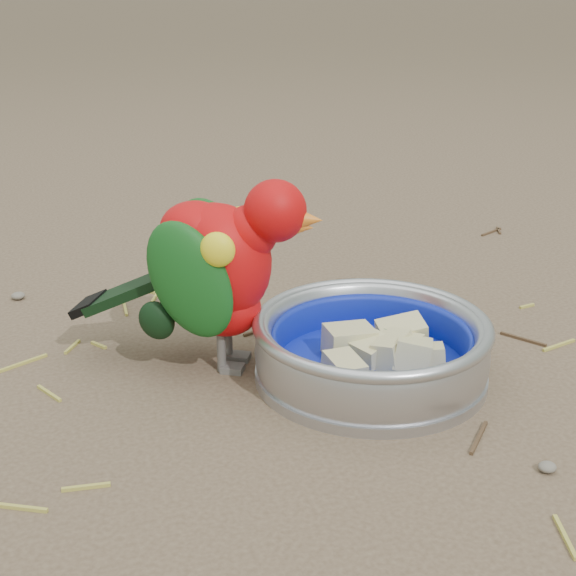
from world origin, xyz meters
name	(u,v)px	position (x,y,z in m)	size (l,w,h in m)	color
ground	(323,404)	(0.00, 0.00, 0.00)	(60.00, 60.00, 0.00)	brown
food_bowl	(370,370)	(0.06, 0.03, 0.01)	(0.22, 0.22, 0.02)	#B2B2BA
bowl_wall	(371,342)	(0.06, 0.03, 0.04)	(0.22, 0.22, 0.04)	#B2B2BA
fruit_wedges	(371,349)	(0.06, 0.03, 0.03)	(0.13, 0.13, 0.03)	#D1C689
lory_parrot	(218,278)	(-0.07, 0.11, 0.09)	(0.11, 0.23, 0.18)	#C0090B
ground_debris	(266,361)	(-0.03, 0.09, 0.00)	(0.90, 0.80, 0.01)	#AFA544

